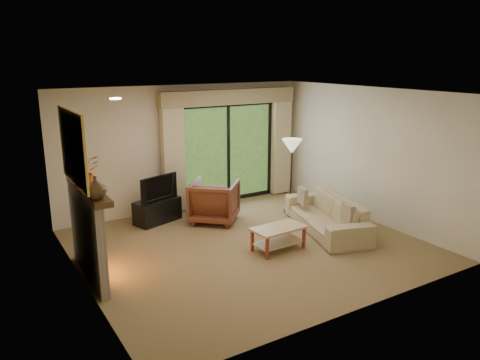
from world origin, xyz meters
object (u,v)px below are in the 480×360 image
media_console (157,211)px  sofa (326,215)px  coffee_table (278,238)px  armchair (214,201)px

media_console → sofa: bearing=-57.8°
media_console → coffee_table: bearing=-80.6°
media_console → armchair: size_ratio=1.01×
media_console → coffee_table: (1.21, -2.35, -0.03)m
armchair → coffee_table: armchair is taller
media_console → sofa: (2.50, -2.09, 0.08)m
sofa → coffee_table: size_ratio=2.40×
armchair → sofa: bearing=176.6°
media_console → armchair: 1.13m
armchair → coffee_table: size_ratio=1.01×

